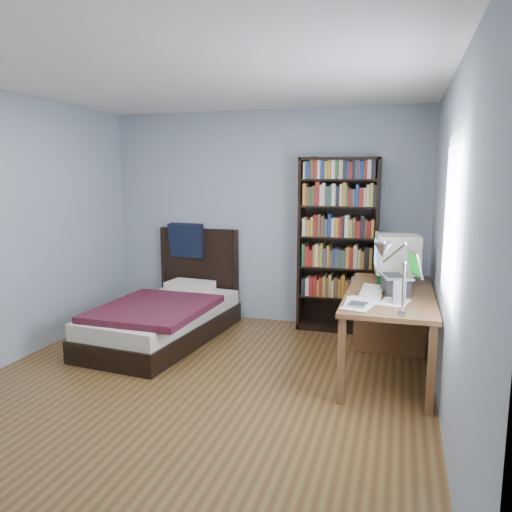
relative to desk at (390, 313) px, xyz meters
name	(u,v)px	position (x,y,z in m)	size (l,w,h in m)	color
room	(197,239)	(-1.48, -1.29, 0.83)	(4.20, 4.24, 2.50)	#563519
desk	(390,313)	(0.00, 0.00, 0.00)	(0.75, 1.66, 0.73)	brown
crt_monitor	(396,255)	(0.03, 0.02, 0.57)	(0.45, 0.41, 0.46)	beige
laptop	(398,281)	(0.06, -0.50, 0.42)	(0.38, 0.36, 0.38)	#2D2D30
desk_lamp	(387,258)	(-0.02, -1.57, 0.79)	(0.23, 0.51, 0.60)	#99999E
keyboard	(372,291)	(-0.15, -0.53, 0.33)	(0.18, 0.45, 0.03)	beige
speaker	(400,293)	(0.08, -0.86, 0.40)	(0.09, 0.09, 0.18)	gray
soda_can	(380,281)	(-0.10, -0.27, 0.37)	(0.06, 0.06, 0.11)	#063209
mouse	(392,283)	(0.01, -0.18, 0.33)	(0.07, 0.12, 0.04)	silver
phone_silver	(362,296)	(-0.23, -0.72, 0.32)	(0.05, 0.11, 0.02)	silver
phone_grey	(357,303)	(-0.24, -0.96, 0.32)	(0.04, 0.09, 0.02)	gray
external_drive	(358,305)	(-0.23, -1.05, 0.33)	(0.13, 0.13, 0.03)	gray
bookshelf	(338,245)	(-0.60, 0.65, 0.56)	(0.87, 0.30, 1.94)	black
bed	(167,314)	(-2.34, -0.15, -0.16)	(1.15, 2.09, 1.16)	black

